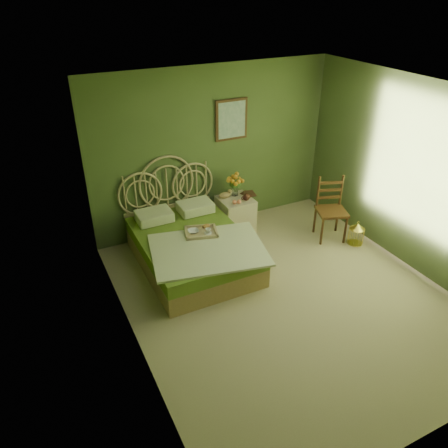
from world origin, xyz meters
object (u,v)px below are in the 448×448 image
bed (191,245)px  chair (329,205)px  birdcage (356,234)px  nightstand (235,210)px

bed → chair: size_ratio=2.17×
chair → birdcage: 0.62m
birdcage → bed: bearing=165.4°
bed → nightstand: 1.18m
birdcage → nightstand: bearing=140.4°
nightstand → birdcage: 1.95m
nightstand → chair: bearing=-33.7°
bed → birdcage: (2.52, -0.66, -0.12)m
bed → birdcage: size_ratio=6.08×
nightstand → chair: size_ratio=1.01×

